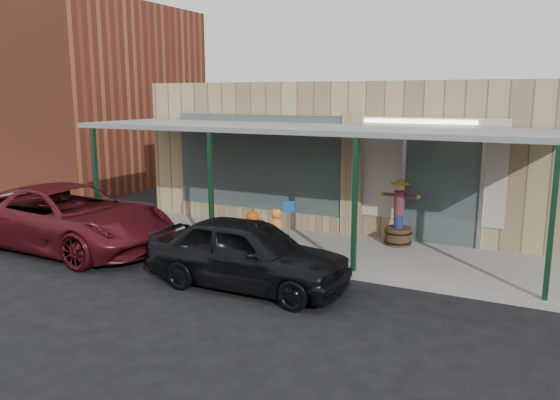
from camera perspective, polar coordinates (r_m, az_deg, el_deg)
The scene contains 10 objects.
ground at distance 10.81m, azimuth -5.48°, elevation -9.95°, with size 120.00×120.00×0.00m, color black.
sidewalk at distance 13.80m, azimuth 2.57°, elevation -4.93°, with size 40.00×3.20×0.15m, color gray.
storefront at distance 17.62m, azimuth 8.80°, elevation 5.09°, with size 12.00×6.25×4.20m.
awning at distance 13.27m, azimuth 2.61°, elevation 7.31°, with size 12.00×3.00×3.04m.
block_buildings_near at distance 18.03m, azimuth 16.18°, elevation 10.25°, with size 61.00×8.00×8.00m.
barrel_scarecrow at distance 13.91m, azimuth 12.28°, elevation -2.30°, with size 1.02×0.79×1.69m.
barrel_pumpkin at distance 14.33m, azimuth -2.87°, elevation -2.90°, with size 0.72×0.72×0.76m.
handicap_sign at distance 12.64m, azimuth 0.92°, elevation -2.16°, with size 0.26×0.11×1.29m.
parked_sedan at distance 11.05m, azimuth -3.38°, elevation -5.52°, with size 4.22×1.89×1.48m.
car_maroon at distance 14.78m, azimuth -21.32°, elevation -1.70°, with size 2.67×5.80×1.61m, color #55111A.
Camera 1 is at (5.47, -8.50, 3.84)m, focal length 35.00 mm.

